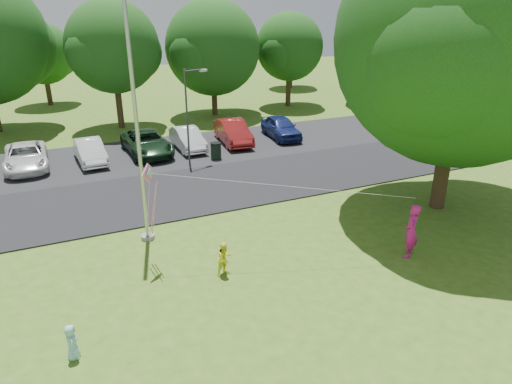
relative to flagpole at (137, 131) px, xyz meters
name	(u,v)px	position (x,y,z in m)	size (l,w,h in m)	color
ground	(293,285)	(3.50, -5.00, -4.17)	(120.00, 120.00, 0.00)	#3B5F19
park_road	(203,188)	(3.50, 4.00, -4.14)	(60.00, 6.00, 0.06)	black
parking_strip	(169,152)	(3.50, 10.50, -4.14)	(42.00, 7.00, 0.06)	black
flagpole	(137,131)	(0.00, 0.00, 0.00)	(0.50, 0.50, 10.00)	#B7BABF
street_lamp	(190,108)	(4.17, 7.86, -1.05)	(1.41, 0.61, 5.18)	#3F3F44
trash_can	(216,151)	(5.61, 8.00, -3.66)	(0.63, 0.63, 1.00)	black
big_tree	(462,47)	(12.08, -2.31, 2.54)	(10.32, 9.83, 11.89)	#332316
tree_row	(155,42)	(5.09, 19.23, 1.55)	(64.35, 11.94, 10.88)	#332316
horizon_trees	(159,51)	(7.56, 28.88, 0.14)	(77.46, 7.20, 7.02)	#332316
parked_cars	(162,141)	(3.16, 10.55, -3.43)	(17.37, 4.98, 1.46)	silver
woman	(411,231)	(8.06, -5.05, -3.20)	(0.71, 0.46, 1.94)	#CF1B83
child_yellow	(225,258)	(1.78, -3.49, -3.59)	(0.56, 0.44, 1.15)	yellow
child_blue	(72,342)	(-3.02, -5.54, -3.69)	(0.47, 0.31, 0.96)	#8FD0DC
kite	(157,186)	(0.10, -1.99, -1.32)	(8.43, 3.42, 2.85)	pink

